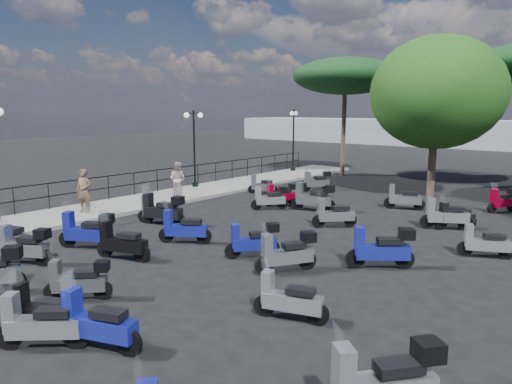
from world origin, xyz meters
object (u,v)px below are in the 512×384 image
Objects in this scene: scooter_15 at (184,229)px; woman at (84,191)px; scooter_21 at (381,249)px; pine_2 at (345,76)px; scooter_10 at (270,198)px; scooter_2 at (87,231)px; scooter_14 at (287,253)px; scooter_9 at (159,211)px; scooter_25 at (383,383)px; scooter_1 at (5,237)px; scooter_4 at (262,186)px; scooter_8 at (121,243)px; scooter_29 at (503,201)px; scooter_26 at (289,300)px; scooter_18 at (97,324)px; scooter_6 at (24,246)px; scooter_27 at (485,243)px; scooter_23 at (403,199)px; lamp_post_1 at (194,144)px; scooter_17 at (314,198)px; scooter_22 at (455,217)px; scooter_12 at (79,281)px; scooter_20 at (253,241)px; scooter_19 at (40,325)px; scooter_3 at (163,210)px; scooter_13 at (41,313)px; scooter_28 at (445,216)px; scooter_5 at (281,195)px; pedestrian_far at (178,179)px; scooter_11 at (317,181)px; scooter_16 at (334,215)px; lamp_post_2 at (293,136)px.

woman is at bearing 56.81° from scooter_15.
pine_2 is (-9.53, 14.91, 5.67)m from scooter_21.
scooter_21 reaches higher than scooter_10.
scooter_2 is 6.26m from scooter_14.
scooter_9 is 12.23m from scooter_25.
scooter_4 is (-0.38, 12.34, -0.08)m from scooter_1.
scooter_8 is 15.22m from scooter_29.
scooter_26 is at bearing -145.13° from scooter_9.
scooter_18 is at bearing 125.68° from scooter_21.
scooter_6 is 1.10× the size of scooter_27.
scooter_8 is at bearing 140.65° from scooter_23.
scooter_17 is (7.74, -0.48, -1.87)m from lamp_post_1.
scooter_4 is at bearing 37.63° from scooter_22.
scooter_10 is at bearing -30.29° from scooter_12.
scooter_6 is 7.75m from scooter_26.
scooter_19 is at bearing 129.78° from scooter_20.
scooter_13 is (4.82, -6.72, -0.13)m from scooter_3.
scooter_28 reaches higher than scooter_12.
scooter_1 is 1.25× the size of scooter_5.
scooter_17 reaches higher than scooter_23.
scooter_18 reaches higher than scooter_23.
scooter_8 is 1.15× the size of scooter_13.
scooter_12 is 13.82m from scooter_23.
scooter_15 reaches higher than scooter_27.
scooter_2 reaches higher than scooter_19.
scooter_8 is 1.35× the size of scooter_22.
lamp_post_1 is at bearing 17.29° from scooter_8.
scooter_15 reaches higher than scooter_23.
scooter_5 reaches higher than scooter_12.
pedestrian_far is 1.02× the size of scooter_2.
scooter_20 is (4.93, -0.71, -0.07)m from scooter_3.
scooter_9 is (3.11, 1.19, -0.55)m from woman.
scooter_2 reaches higher than scooter_11.
scooter_18 is 1.31× the size of scooter_22.
scooter_17 is 1.11× the size of scooter_18.
scooter_21 is 0.21× the size of pine_2.
lamp_post_1 is at bearing -75.98° from pedestrian_far.
scooter_20 is (3.72, -6.29, 0.02)m from scooter_5.
scooter_26 is at bearing 131.32° from scooter_22.
scooter_26 is at bearing 151.06° from scooter_11.
scooter_16 is at bearing 8.35° from scooter_21.
scooter_16 is at bearing -155.64° from scooter_10.
pedestrian_far is at bearing 63.04° from woman.
scooter_23 reaches higher than scooter_20.
lamp_post_2 is at bearing -22.29° from scooter_20.
lamp_post_1 is 7.60m from scooter_9.
scooter_10 is 11.94m from scooter_18.
scooter_21 is (12.93, -5.25, -1.88)m from lamp_post_1.
pine_2 reaches higher than scooter_13.
scooter_6 is at bearing 113.35° from scooter_28.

